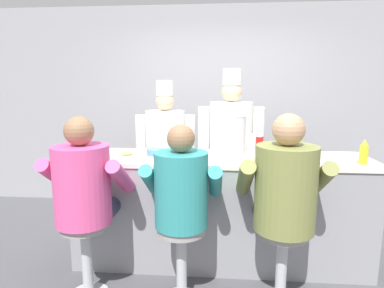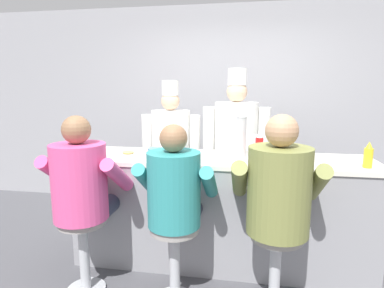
# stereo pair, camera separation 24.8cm
# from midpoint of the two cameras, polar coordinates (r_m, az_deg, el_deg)

# --- Properties ---
(ground_plane) EXTENTS (20.00, 20.00, 0.00)m
(ground_plane) POSITION_cam_midpoint_polar(r_m,az_deg,el_deg) (3.00, 2.23, -22.92)
(ground_plane) COLOR #4C4C51
(wall_back) EXTENTS (10.00, 0.06, 2.70)m
(wall_back) POSITION_cam_midpoint_polar(r_m,az_deg,el_deg) (4.42, 3.44, 6.35)
(wall_back) COLOR #99999E
(wall_back) RESTS_ON ground_plane
(diner_counter) EXTENTS (2.69, 0.68, 1.01)m
(diner_counter) POSITION_cam_midpoint_polar(r_m,az_deg,el_deg) (3.07, 2.58, -11.49)
(diner_counter) COLOR gray
(diner_counter) RESTS_ON ground_plane
(ketchup_bottle_red) EXTENTS (0.07, 0.07, 0.26)m
(ketchup_bottle_red) POSITION_cam_midpoint_polar(r_m,az_deg,el_deg) (2.82, 9.43, -0.38)
(ketchup_bottle_red) COLOR red
(ketchup_bottle_red) RESTS_ON diner_counter
(mustard_bottle_yellow) EXTENTS (0.07, 0.07, 0.21)m
(mustard_bottle_yellow) POSITION_cam_midpoint_polar(r_m,az_deg,el_deg) (2.93, 26.14, -1.41)
(mustard_bottle_yellow) COLOR yellow
(mustard_bottle_yellow) RESTS_ON diner_counter
(hot_sauce_bottle_orange) EXTENTS (0.03, 0.03, 0.16)m
(hot_sauce_bottle_orange) POSITION_cam_midpoint_polar(r_m,az_deg,el_deg) (2.73, 8.84, -1.68)
(hot_sauce_bottle_orange) COLOR orange
(hot_sauce_bottle_orange) RESTS_ON diner_counter
(water_pitcher_clear) EXTENTS (0.14, 0.12, 0.19)m
(water_pitcher_clear) POSITION_cam_midpoint_polar(r_m,az_deg,el_deg) (3.05, 8.71, -0.10)
(water_pitcher_clear) COLOR silver
(water_pitcher_clear) RESTS_ON diner_counter
(breakfast_plate) EXTENTS (0.25, 0.25, 0.05)m
(breakfast_plate) POSITION_cam_midpoint_polar(r_m,az_deg,el_deg) (3.00, -13.87, -2.00)
(breakfast_plate) COLOR white
(breakfast_plate) RESTS_ON diner_counter
(cereal_bowl) EXTENTS (0.17, 0.17, 0.06)m
(cereal_bowl) POSITION_cam_midpoint_polar(r_m,az_deg,el_deg) (3.04, -8.84, -1.41)
(cereal_bowl) COLOR #4C7FB7
(cereal_bowl) RESTS_ON diner_counter
(coffee_mug_white) EXTENTS (0.13, 0.09, 0.08)m
(coffee_mug_white) POSITION_cam_midpoint_polar(r_m,az_deg,el_deg) (2.94, 3.02, -1.48)
(coffee_mug_white) COLOR white
(coffee_mug_white) RESTS_ON diner_counter
(cup_stack_steel) EXTENTS (0.10, 0.10, 0.37)m
(cup_stack_steel) POSITION_cam_midpoint_polar(r_m,az_deg,el_deg) (2.93, 6.20, 1.37)
(cup_stack_steel) COLOR #B7BABF
(cup_stack_steel) RESTS_ON diner_counter
(diner_seated_pink) EXTENTS (0.63, 0.62, 1.43)m
(diner_seated_pink) POSITION_cam_midpoint_polar(r_m,az_deg,el_deg) (2.62, -21.19, -7.56)
(diner_seated_pink) COLOR #B2B5BA
(diner_seated_pink) RESTS_ON ground_plane
(diner_seated_teal) EXTENTS (0.59, 0.59, 1.38)m
(diner_seated_teal) POSITION_cam_midpoint_polar(r_m,az_deg,el_deg) (2.40, -4.84, -9.09)
(diner_seated_teal) COLOR #B2B5BA
(diner_seated_teal) RESTS_ON ground_plane
(diner_seated_olive) EXTENTS (0.66, 0.65, 1.46)m
(diner_seated_olive) POSITION_cam_midpoint_polar(r_m,az_deg,el_deg) (2.39, 13.20, -8.48)
(diner_seated_olive) COLOR #B2B5BA
(diner_seated_olive) RESTS_ON ground_plane
(cook_in_whites_near) EXTENTS (0.67, 0.43, 1.71)m
(cook_in_whites_near) POSITION_cam_midpoint_polar(r_m,az_deg,el_deg) (3.61, -6.70, -1.13)
(cook_in_whites_near) COLOR #232328
(cook_in_whites_near) RESTS_ON ground_plane
(cook_in_whites_far) EXTENTS (0.71, 0.46, 1.83)m
(cook_in_whites_far) POSITION_cam_midpoint_polar(r_m,az_deg,el_deg) (3.51, 4.88, -0.32)
(cook_in_whites_far) COLOR #232328
(cook_in_whites_far) RESTS_ON ground_plane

